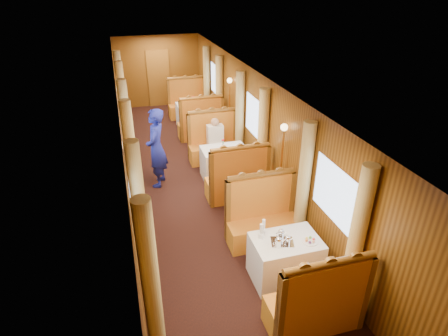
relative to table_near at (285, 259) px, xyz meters
name	(u,v)px	position (x,y,z in m)	size (l,w,h in m)	color
floor	(194,181)	(-0.75, 3.50, -0.38)	(3.00, 12.00, 0.01)	black
ceiling	(190,76)	(-0.75, 3.50, 2.12)	(3.00, 12.00, 0.01)	silver
wall_far	(158,71)	(-0.75, 9.50, 0.88)	(3.00, 2.50, 0.01)	brown
wall_left	(123,140)	(-2.25, 3.50, 0.88)	(12.00, 2.50, 0.01)	brown
wall_right	(255,126)	(0.75, 3.50, 0.88)	(12.00, 2.50, 0.01)	brown
doorway_far	(159,79)	(-0.75, 9.47, 0.62)	(0.80, 0.04, 2.00)	brown
table_near	(285,259)	(0.00, 0.00, 0.00)	(1.05, 0.72, 0.75)	white
banquette_near_fwd	(316,305)	(0.00, -1.01, 0.05)	(1.30, 0.55, 1.34)	#B94B14
banquette_near_aft	(262,220)	(0.00, 1.01, 0.05)	(1.30, 0.55, 1.34)	#B94B14
table_mid	(224,163)	(0.00, 3.50, 0.00)	(1.05, 0.72, 0.75)	white
banquette_mid_fwd	(237,182)	(0.00, 2.49, 0.05)	(1.30, 0.55, 1.34)	#B94B14
banquette_mid_aft	(214,145)	(0.00, 4.51, 0.05)	(1.30, 0.55, 1.34)	#B94B14
table_far	(194,115)	(0.00, 7.00, 0.00)	(1.05, 0.72, 0.75)	white
banquette_far_fwd	(201,125)	(0.00, 5.99, 0.05)	(1.30, 0.55, 1.34)	#B94B14
banquette_far_aft	(188,104)	(0.00, 8.01, 0.05)	(1.30, 0.55, 1.34)	#B94B14
tea_tray	(282,242)	(-0.09, -0.03, 0.38)	(0.34, 0.26, 0.01)	silver
teapot_left	(278,243)	(-0.19, -0.11, 0.44)	(0.16, 0.12, 0.13)	silver
teapot_right	(287,241)	(-0.03, -0.09, 0.43)	(0.14, 0.10, 0.11)	silver
teapot_back	(281,234)	(-0.07, 0.08, 0.44)	(0.15, 0.11, 0.12)	silver
fruit_plate	(310,241)	(0.33, -0.13, 0.39)	(0.24, 0.24, 0.05)	white
cup_inboard	(261,233)	(-0.37, 0.16, 0.48)	(0.08, 0.08, 0.26)	white
cup_outboard	(263,228)	(-0.29, 0.26, 0.48)	(0.08, 0.08, 0.26)	white
rose_vase_mid	(223,142)	(-0.03, 3.49, 0.55)	(0.06, 0.06, 0.36)	silver
rose_vase_far	(193,98)	(0.00, 7.01, 0.55)	(0.06, 0.06, 0.36)	silver
window_left_near	(134,227)	(-2.24, 0.00, 1.07)	(1.20, 0.90, 0.01)	#94ADD0
curtain_left_near_a	(151,284)	(-2.13, -0.78, 0.80)	(0.22, 0.22, 2.35)	tan
curtain_left_near_b	(140,211)	(-2.13, 0.78, 0.80)	(0.22, 0.22, 2.35)	tan
window_right_near	(335,195)	(0.74, 0.00, 1.07)	(1.20, 0.90, 0.01)	#94ADD0
curtain_right_near_a	(356,242)	(0.63, -0.78, 0.80)	(0.22, 0.22, 2.35)	tan
curtain_right_near_b	(303,186)	(0.63, 0.78, 0.80)	(0.22, 0.22, 2.35)	tan
window_left_mid	(123,131)	(-2.24, 3.50, 1.07)	(1.20, 0.90, 0.01)	#94ADD0
curtain_left_mid_a	(131,158)	(-2.13, 2.72, 0.80)	(0.22, 0.22, 2.35)	tan
curtain_left_mid_b	(127,129)	(-2.13, 4.28, 0.80)	(0.22, 0.22, 2.35)	tan
window_right_mid	(255,118)	(0.74, 3.50, 1.07)	(1.20, 0.90, 0.01)	#94ADD0
curtain_right_mid_a	(262,142)	(0.63, 2.72, 0.80)	(0.22, 0.22, 2.35)	tan
curtain_right_mid_b	(240,118)	(0.63, 4.28, 0.80)	(0.22, 0.22, 2.35)	tan
window_left_far	(117,87)	(-2.24, 7.00, 1.07)	(1.20, 0.90, 0.01)	#94ADD0
curtain_left_far_a	(123,104)	(-2.13, 6.22, 0.80)	(0.22, 0.22, 2.35)	tan
curtain_left_far_b	(121,89)	(-2.13, 7.78, 0.80)	(0.22, 0.22, 2.35)	tan
window_right_far	(216,80)	(0.74, 7.00, 1.07)	(1.20, 0.90, 0.01)	#94ADD0
curtain_right_far_a	(219,96)	(0.63, 6.22, 0.80)	(0.22, 0.22, 2.35)	tan
curtain_right_far_b	(207,83)	(0.63, 7.78, 0.80)	(0.22, 0.22, 2.35)	tan
sconce_left_fore	(133,171)	(-2.15, 1.75, 1.01)	(0.14, 0.14, 1.95)	#BF8C3F
sconce_right_fore	(282,152)	(0.65, 1.75, 1.01)	(0.14, 0.14, 1.95)	#BF8C3F
sconce_left_aft	(123,108)	(-2.15, 5.25, 1.01)	(0.14, 0.14, 1.95)	#BF8C3F
sconce_right_aft	(229,99)	(0.65, 5.25, 1.01)	(0.14, 0.14, 1.95)	#BF8C3F
steward	(156,148)	(-1.56, 3.60, 0.54)	(0.67, 0.44, 1.84)	navy
passenger	(215,136)	(0.00, 4.31, 0.37)	(0.40, 0.44, 0.76)	beige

